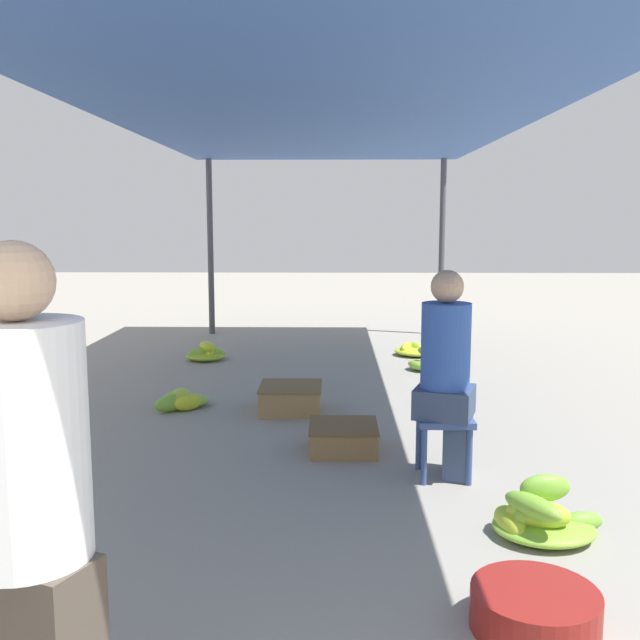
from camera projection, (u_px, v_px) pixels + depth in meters
canopy_post_back_left at (210, 248)px, 9.82m from camera, size 0.08×0.08×2.40m
canopy_post_back_right at (442, 248)px, 9.77m from camera, size 0.08×0.08×2.40m
canopy_tarp at (321, 112)px, 5.56m from camera, size 3.59×8.61×0.04m
vendor_foreground at (28, 526)px, 1.85m from camera, size 0.43×0.43×1.54m
stool at (444, 428)px, 4.39m from camera, size 0.34×0.34×0.39m
vendor_seated at (448, 372)px, 4.35m from camera, size 0.43×0.43×1.29m
basin_black at (535, 610)px, 2.77m from camera, size 0.50×0.50×0.16m
banana_pile_left_0 at (181, 400)px, 6.05m from camera, size 0.44×0.51×0.16m
banana_pile_left_1 at (207, 353)px, 8.10m from camera, size 0.48×0.53×0.22m
banana_pile_right_0 at (539, 519)px, 3.57m from camera, size 0.58×0.48×0.32m
banana_pile_right_1 at (432, 360)px, 7.52m from camera, size 0.51×0.37×0.26m
banana_pile_right_2 at (420, 350)px, 8.39m from camera, size 0.58×0.49×0.15m
crate_near at (343, 438)px, 4.92m from camera, size 0.47×0.47×0.19m
crate_mid at (291, 398)px, 5.93m from camera, size 0.51×0.51×0.22m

